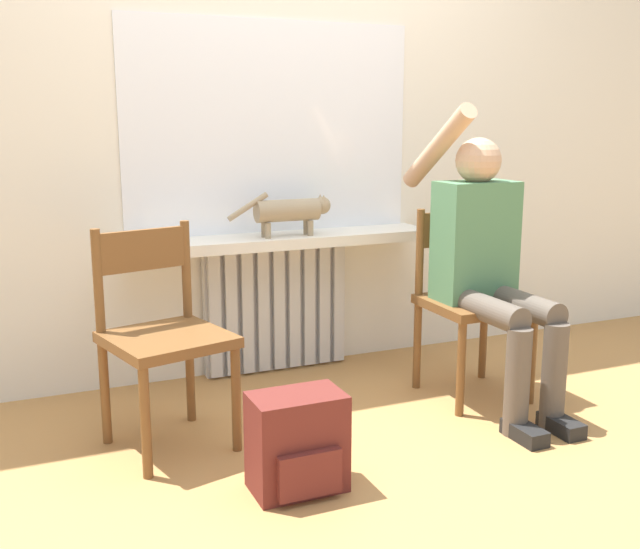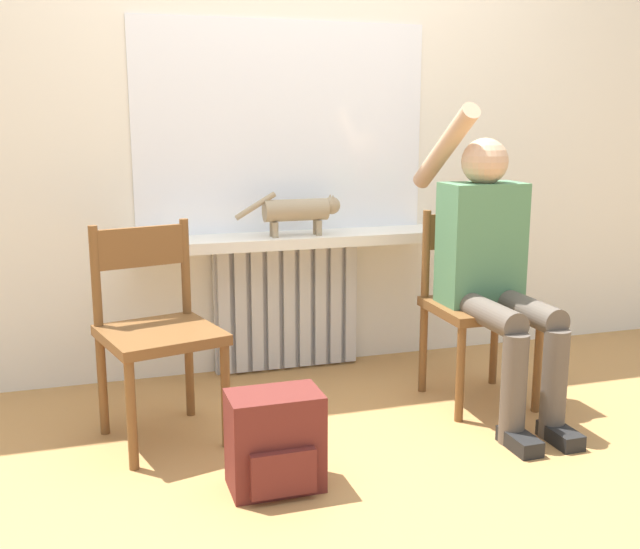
{
  "view_description": "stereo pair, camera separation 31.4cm",
  "coord_description": "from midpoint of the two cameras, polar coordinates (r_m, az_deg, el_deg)",
  "views": [
    {
      "loc": [
        -1.22,
        -2.22,
        1.23
      ],
      "look_at": [
        0.0,
        0.61,
        0.59
      ],
      "focal_mm": 42.0,
      "sensor_mm": 36.0,
      "label": 1
    },
    {
      "loc": [
        -0.93,
        -2.33,
        1.23
      ],
      "look_at": [
        0.0,
        0.61,
        0.59
      ],
      "focal_mm": 42.0,
      "sensor_mm": 36.0,
      "label": 2
    }
  ],
  "objects": [
    {
      "name": "radiator",
      "position": [
        3.7,
        -5.77,
        -2.48
      ],
      "size": [
        0.72,
        0.08,
        0.64
      ],
      "color": "silver",
      "rests_on": "ground_plane"
    },
    {
      "name": "person",
      "position": [
        3.24,
        9.99,
        1.19
      ],
      "size": [
        0.36,
        1.0,
        1.3
      ],
      "color": "brown",
      "rests_on": "ground_plane"
    },
    {
      "name": "window_glass",
      "position": [
        3.63,
        -6.27,
        11.04
      ],
      "size": [
        1.42,
        0.01,
        0.99
      ],
      "color": "white",
      "rests_on": "windowsill"
    },
    {
      "name": "wall_with_window",
      "position": [
        3.67,
        -6.5,
        13.59
      ],
      "size": [
        7.0,
        0.06,
        2.7
      ],
      "color": "white",
      "rests_on": "ground_plane"
    },
    {
      "name": "chair_left",
      "position": [
        2.91,
        -14.98,
        -4.37
      ],
      "size": [
        0.5,
        0.5,
        0.84
      ],
      "rotation": [
        0.0,
        0.0,
        0.25
      ],
      "color": "brown",
      "rests_on": "ground_plane"
    },
    {
      "name": "cat",
      "position": [
        3.49,
        -4.79,
        4.87
      ],
      "size": [
        0.51,
        0.1,
        0.21
      ],
      "color": "#9E896B",
      "rests_on": "windowsill"
    },
    {
      "name": "backpack",
      "position": [
        2.57,
        -5.31,
        -12.76
      ],
      "size": [
        0.31,
        0.23,
        0.34
      ],
      "color": "maroon",
      "rests_on": "ground_plane"
    },
    {
      "name": "chair_right",
      "position": [
        3.38,
        8.79,
        -1.85
      ],
      "size": [
        0.42,
        0.42,
        0.84
      ],
      "rotation": [
        0.0,
        0.0,
        -0.01
      ],
      "color": "brown",
      "rests_on": "ground_plane"
    },
    {
      "name": "windowsill",
      "position": [
        3.55,
        -5.43,
        2.59
      ],
      "size": [
        1.48,
        0.28,
        0.05
      ],
      "color": "white",
      "rests_on": "radiator"
    },
    {
      "name": "ground_plane",
      "position": [
        2.8,
        1.78,
        -14.29
      ],
      "size": [
        12.0,
        12.0,
        0.0
      ],
      "primitive_type": "plane",
      "color": "#B27F47"
    }
  ]
}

